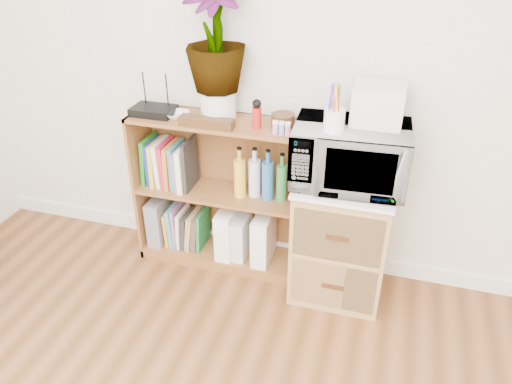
% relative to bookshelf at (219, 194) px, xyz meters
% --- Properties ---
extents(skirting_board, '(4.00, 0.02, 0.10)m').
position_rel_bookshelf_xyz_m(skirting_board, '(0.35, 0.14, -0.42)').
color(skirting_board, white).
rests_on(skirting_board, ground).
extents(bookshelf, '(1.00, 0.30, 0.95)m').
position_rel_bookshelf_xyz_m(bookshelf, '(0.00, 0.00, 0.00)').
color(bookshelf, brown).
rests_on(bookshelf, ground).
extents(wicker_unit, '(0.50, 0.45, 0.70)m').
position_rel_bookshelf_xyz_m(wicker_unit, '(0.75, -0.08, -0.12)').
color(wicker_unit, '#9E7542').
rests_on(wicker_unit, ground).
extents(microwave, '(0.59, 0.42, 0.32)m').
position_rel_bookshelf_xyz_m(microwave, '(0.75, -0.08, 0.40)').
color(microwave, silver).
rests_on(microwave, wicker_unit).
extents(pen_cup, '(0.10, 0.10, 0.11)m').
position_rel_bookshelf_xyz_m(pen_cup, '(0.67, -0.17, 0.62)').
color(pen_cup, white).
rests_on(pen_cup, microwave).
extents(small_appliance, '(0.25, 0.20, 0.19)m').
position_rel_bookshelf_xyz_m(small_appliance, '(0.85, -0.01, 0.66)').
color(small_appliance, silver).
rests_on(small_appliance, microwave).
extents(router, '(0.24, 0.16, 0.04)m').
position_rel_bookshelf_xyz_m(router, '(-0.37, -0.02, 0.50)').
color(router, black).
rests_on(router, bookshelf).
extents(white_bowl, '(0.13, 0.13, 0.03)m').
position_rel_bookshelf_xyz_m(white_bowl, '(-0.22, -0.03, 0.49)').
color(white_bowl, white).
rests_on(white_bowl, bookshelf).
extents(plant_pot, '(0.19, 0.19, 0.16)m').
position_rel_bookshelf_xyz_m(plant_pot, '(0.01, 0.02, 0.56)').
color(plant_pot, silver).
rests_on(plant_pot, bookshelf).
extents(potted_plant, '(0.32, 0.32, 0.58)m').
position_rel_bookshelf_xyz_m(potted_plant, '(0.01, 0.02, 0.93)').
color(potted_plant, '#2F7734').
rests_on(potted_plant, plant_pot).
extents(trinket_box, '(0.30, 0.08, 0.05)m').
position_rel_bookshelf_xyz_m(trinket_box, '(-0.02, -0.10, 0.50)').
color(trinket_box, '#3C2510').
rests_on(trinket_box, bookshelf).
extents(kokeshi_doll, '(0.05, 0.05, 0.11)m').
position_rel_bookshelf_xyz_m(kokeshi_doll, '(0.25, -0.04, 0.53)').
color(kokeshi_doll, '#B41B16').
rests_on(kokeshi_doll, bookshelf).
extents(wooden_bowl, '(0.12, 0.12, 0.07)m').
position_rel_bookshelf_xyz_m(wooden_bowl, '(0.38, 0.01, 0.51)').
color(wooden_bowl, '#3D2310').
rests_on(wooden_bowl, bookshelf).
extents(paint_jars, '(0.11, 0.04, 0.06)m').
position_rel_bookshelf_xyz_m(paint_jars, '(0.39, -0.09, 0.50)').
color(paint_jars, pink).
rests_on(paint_jars, bookshelf).
extents(file_box, '(0.09, 0.24, 0.30)m').
position_rel_bookshelf_xyz_m(file_box, '(-0.41, 0.00, -0.25)').
color(file_box, slate).
rests_on(file_box, bookshelf).
extents(magazine_holder_left, '(0.10, 0.25, 0.31)m').
position_rel_bookshelf_xyz_m(magazine_holder_left, '(0.05, -0.01, -0.25)').
color(magazine_holder_left, white).
rests_on(magazine_holder_left, bookshelf).
extents(magazine_holder_mid, '(0.08, 0.21, 0.27)m').
position_rel_bookshelf_xyz_m(magazine_holder_mid, '(0.14, -0.01, -0.27)').
color(magazine_holder_mid, silver).
rests_on(magazine_holder_mid, bookshelf).
extents(magazine_holder_right, '(0.10, 0.25, 0.31)m').
position_rel_bookshelf_xyz_m(magazine_holder_right, '(0.28, -0.01, -0.25)').
color(magazine_holder_right, white).
rests_on(magazine_holder_right, bookshelf).
extents(cookbooks, '(0.31, 0.20, 0.31)m').
position_rel_bookshelf_xyz_m(cookbooks, '(-0.31, -0.00, 0.16)').
color(cookbooks, '#1F721E').
rests_on(cookbooks, bookshelf).
extents(liquor_bottles, '(0.30, 0.07, 0.30)m').
position_rel_bookshelf_xyz_m(liquor_bottles, '(0.25, 0.00, 0.17)').
color(liquor_bottles, gold).
rests_on(liquor_bottles, bookshelf).
extents(lower_books, '(0.25, 0.19, 0.28)m').
position_rel_bookshelf_xyz_m(lower_books, '(-0.23, 0.00, -0.28)').
color(lower_books, orange).
rests_on(lower_books, bookshelf).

